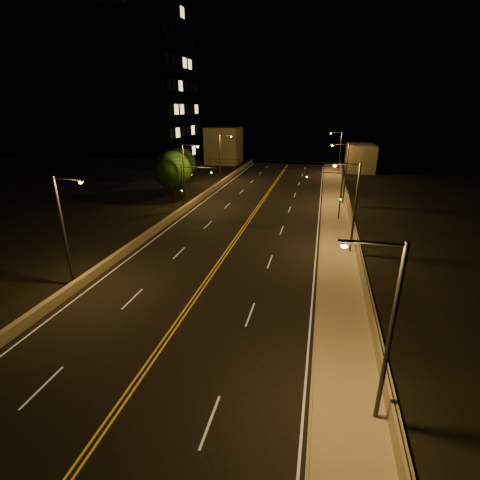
% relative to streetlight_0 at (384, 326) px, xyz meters
% --- Properties ---
extents(ground, '(160.00, 160.00, 0.00)m').
position_rel_streetlight_0_xyz_m(ground, '(-11.51, -3.24, -5.10)').
color(ground, black).
rests_on(ground, ground).
extents(road, '(18.00, 120.00, 0.02)m').
position_rel_streetlight_0_xyz_m(road, '(-11.51, 16.76, -5.09)').
color(road, black).
rests_on(road, ground).
extents(sidewalk, '(3.60, 120.00, 0.30)m').
position_rel_streetlight_0_xyz_m(sidewalk, '(-0.71, 16.76, -4.95)').
color(sidewalk, '#9E9384').
rests_on(sidewalk, ground).
extents(curb, '(0.14, 120.00, 0.15)m').
position_rel_streetlight_0_xyz_m(curb, '(-2.58, 16.76, -5.02)').
color(curb, '#9E9384').
rests_on(curb, ground).
extents(parapet_wall, '(0.30, 120.00, 1.00)m').
position_rel_streetlight_0_xyz_m(parapet_wall, '(0.94, 16.76, -4.30)').
color(parapet_wall, gray).
rests_on(parapet_wall, sidewalk).
extents(jersey_barrier, '(0.45, 120.00, 0.79)m').
position_rel_streetlight_0_xyz_m(jersey_barrier, '(-20.94, 16.76, -4.70)').
color(jersey_barrier, gray).
rests_on(jersey_barrier, ground).
extents(distant_building_right, '(6.00, 10.00, 5.73)m').
position_rel_streetlight_0_xyz_m(distant_building_right, '(4.99, 70.18, -2.23)').
color(distant_building_right, gray).
rests_on(distant_building_right, ground).
extents(distant_building_left, '(8.00, 8.00, 8.81)m').
position_rel_streetlight_0_xyz_m(distant_building_left, '(-27.51, 73.40, -0.69)').
color(distant_building_left, gray).
rests_on(distant_building_left, ground).
extents(parapet_rail, '(0.06, 120.00, 0.06)m').
position_rel_streetlight_0_xyz_m(parapet_rail, '(0.94, 16.76, -3.77)').
color(parapet_rail, black).
rests_on(parapet_rail, parapet_wall).
extents(lane_markings, '(17.32, 116.00, 0.00)m').
position_rel_streetlight_0_xyz_m(lane_markings, '(-11.51, 16.69, -5.08)').
color(lane_markings, silver).
rests_on(lane_markings, road).
extents(streetlight_0, '(2.55, 0.28, 8.79)m').
position_rel_streetlight_0_xyz_m(streetlight_0, '(0.00, 0.00, 0.00)').
color(streetlight_0, '#2D2D33').
rests_on(streetlight_0, ground).
extents(streetlight_1, '(2.55, 0.28, 8.79)m').
position_rel_streetlight_0_xyz_m(streetlight_1, '(0.00, 19.91, 0.00)').
color(streetlight_1, '#2D2D33').
rests_on(streetlight_1, ground).
extents(streetlight_2, '(2.55, 0.28, 8.79)m').
position_rel_streetlight_0_xyz_m(streetlight_2, '(0.00, 38.23, 0.00)').
color(streetlight_2, '#2D2D33').
rests_on(streetlight_2, ground).
extents(streetlight_3, '(2.55, 0.28, 8.79)m').
position_rel_streetlight_0_xyz_m(streetlight_3, '(0.00, 63.15, 0.00)').
color(streetlight_3, '#2D2D33').
rests_on(streetlight_3, ground).
extents(streetlight_4, '(2.55, 0.28, 8.79)m').
position_rel_streetlight_0_xyz_m(streetlight_4, '(-21.42, 8.16, 0.00)').
color(streetlight_4, '#2D2D33').
rests_on(streetlight_4, ground).
extents(streetlight_5, '(2.55, 0.28, 8.79)m').
position_rel_streetlight_0_xyz_m(streetlight_5, '(-21.42, 32.42, 0.00)').
color(streetlight_5, '#2D2D33').
rests_on(streetlight_5, ground).
extents(streetlight_6, '(2.55, 0.28, 8.79)m').
position_rel_streetlight_0_xyz_m(streetlight_6, '(-21.42, 50.11, 0.00)').
color(streetlight_6, '#2D2D33').
rests_on(streetlight_6, ground).
extents(traffic_signal_right, '(5.11, 0.31, 6.19)m').
position_rel_streetlight_0_xyz_m(traffic_signal_right, '(-1.50, 30.56, -1.19)').
color(traffic_signal_right, '#2D2D33').
rests_on(traffic_signal_right, ground).
extents(traffic_signal_left, '(5.11, 0.31, 6.19)m').
position_rel_streetlight_0_xyz_m(traffic_signal_left, '(-20.32, 30.56, -1.19)').
color(traffic_signal_left, '#2D2D33').
rests_on(traffic_signal_left, ground).
extents(overhead_wires, '(22.00, 0.03, 0.83)m').
position_rel_streetlight_0_xyz_m(overhead_wires, '(-11.51, 26.26, 2.30)').
color(overhead_wires, black).
extents(building_tower, '(24.00, 15.00, 31.04)m').
position_rel_streetlight_0_xyz_m(building_tower, '(-39.29, 47.86, 9.85)').
color(building_tower, gray).
rests_on(building_tower, ground).
extents(tree_0, '(5.57, 5.57, 7.55)m').
position_rel_streetlight_0_xyz_m(tree_0, '(-24.37, 34.64, -0.34)').
color(tree_0, black).
rests_on(tree_0, ground).
extents(tree_1, '(5.19, 5.19, 7.04)m').
position_rel_streetlight_0_xyz_m(tree_1, '(-26.54, 42.75, -0.66)').
color(tree_1, black).
rests_on(tree_1, ground).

